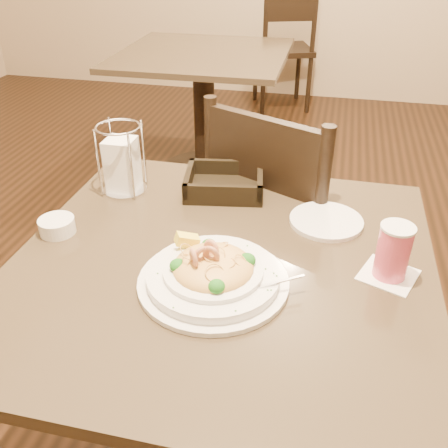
% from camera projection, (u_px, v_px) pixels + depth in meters
% --- Properties ---
extents(main_table, '(0.90, 0.90, 0.72)m').
position_uv_depth(main_table, '(222.00, 336.00, 1.20)').
color(main_table, black).
rests_on(main_table, ground).
extents(background_table, '(0.91, 0.91, 0.72)m').
position_uv_depth(background_table, '(204.00, 93.00, 2.81)').
color(background_table, black).
rests_on(background_table, ground).
extents(dining_chair_near, '(0.56, 0.56, 0.93)m').
position_uv_depth(dining_chair_near, '(282.00, 232.00, 1.58)').
color(dining_chair_near, black).
rests_on(dining_chair_near, ground).
extents(dining_chair_far, '(0.53, 0.53, 0.93)m').
position_uv_depth(dining_chair_far, '(285.00, 45.00, 3.82)').
color(dining_chair_far, black).
rests_on(dining_chair_far, ground).
extents(pasta_bowl, '(0.33, 0.31, 0.10)m').
position_uv_depth(pasta_bowl, '(213.00, 273.00, 0.99)').
color(pasta_bowl, white).
rests_on(pasta_bowl, main_table).
extents(drink_glass, '(0.14, 0.14, 0.12)m').
position_uv_depth(drink_glass, '(393.00, 252.00, 1.00)').
color(drink_glass, white).
rests_on(drink_glass, main_table).
extents(bread_basket, '(0.23, 0.20, 0.06)m').
position_uv_depth(bread_basket, '(224.00, 184.00, 1.33)').
color(bread_basket, black).
rests_on(bread_basket, main_table).
extents(napkin_caddy, '(0.12, 0.12, 0.19)m').
position_uv_depth(napkin_caddy, '(122.00, 163.00, 1.31)').
color(napkin_caddy, silver).
rests_on(napkin_caddy, main_table).
extents(side_plate, '(0.23, 0.23, 0.01)m').
position_uv_depth(side_plate, '(326.00, 221.00, 1.20)').
color(side_plate, white).
rests_on(side_plate, main_table).
extents(butter_ramekin, '(0.09, 0.09, 0.04)m').
position_uv_depth(butter_ramekin, '(57.00, 226.00, 1.16)').
color(butter_ramekin, white).
rests_on(butter_ramekin, main_table).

